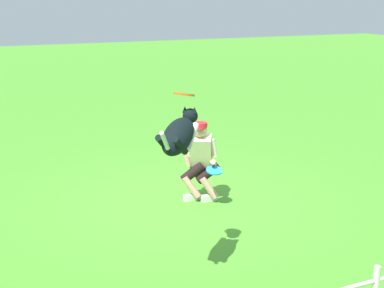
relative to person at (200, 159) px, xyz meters
name	(u,v)px	position (x,y,z in m)	size (l,w,h in m)	color
ground_plane	(182,202)	(0.31, -0.04, -0.70)	(60.00, 60.00, 0.00)	#49972B
person	(200,159)	(0.00, 0.00, 0.00)	(0.63, 0.71, 1.29)	silver
dog	(179,135)	(1.38, 2.38, 1.08)	(0.75, 0.80, 0.47)	black
frisbee_flying	(184,94)	(1.20, 2.10, 1.45)	(0.23, 0.23, 0.02)	#EE5513
frisbee_held	(214,170)	(-0.05, 0.38, -0.09)	(0.25, 0.25, 0.02)	#268EE8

